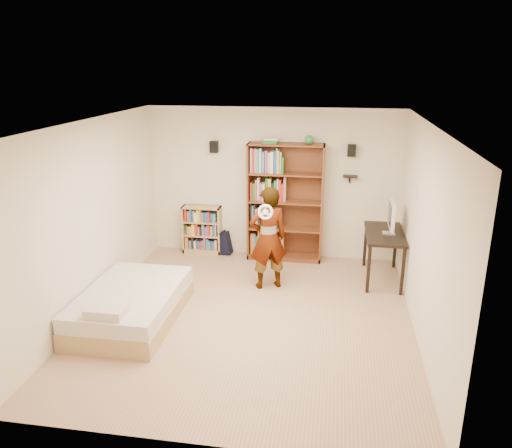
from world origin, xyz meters
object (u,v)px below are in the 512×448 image
Objects in this scene: computer_desk at (383,256)px; daybed at (131,301)px; tall_bookshelf at (285,203)px; person at (268,238)px; low_bookshelf at (202,230)px.

computer_desk is 0.63× the size of daybed.
person is at bearing -95.99° from tall_bookshelf.
low_bookshelf is at bearing -67.03° from person.
tall_bookshelf reaches higher than low_bookshelf.
low_bookshelf is 0.55× the size of person.
low_bookshelf reaches higher than computer_desk.
person is at bearing -42.73° from low_bookshelf.
daybed is 2.27m from person.
tall_bookshelf is 2.35× the size of low_bookshelf.
computer_desk is at bearing 28.91° from daybed.
daybed is (-3.54, -1.95, -0.13)m from computer_desk.
tall_bookshelf is at bearing 54.78° from daybed.
computer_desk is at bearing 173.52° from person.
tall_bookshelf is 1.93m from computer_desk.
computer_desk is (1.69, -0.67, -0.64)m from tall_bookshelf.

